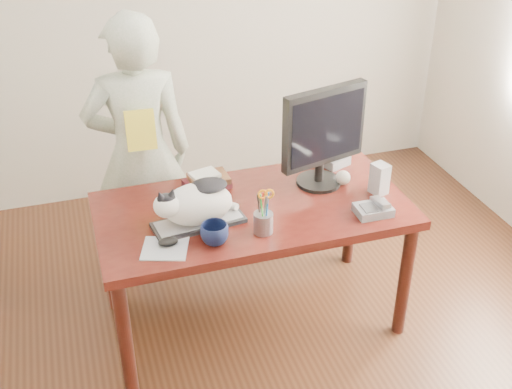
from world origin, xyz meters
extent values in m
plane|color=silver|center=(0.00, 2.25, 1.35)|extent=(4.00, 0.00, 4.00)
cube|color=black|center=(0.00, 0.60, 0.72)|extent=(1.60, 0.80, 0.05)
cylinder|color=black|center=(-0.74, 0.26, 0.35)|extent=(0.07, 0.07, 0.70)
cylinder|color=black|center=(0.74, 0.26, 0.35)|extent=(0.07, 0.07, 0.70)
cylinder|color=black|center=(-0.74, 0.94, 0.35)|extent=(0.07, 0.07, 0.70)
cylinder|color=black|center=(0.74, 0.94, 0.35)|extent=(0.07, 0.07, 0.70)
cube|color=black|center=(0.00, 0.96, 0.40)|extent=(1.45, 0.03, 0.50)
cube|color=black|center=(-0.30, 0.52, 0.76)|extent=(0.47, 0.23, 0.02)
cube|color=#9D9DA1|center=(-0.30, 0.52, 0.77)|extent=(0.44, 0.19, 0.01)
ellipsoid|color=white|center=(-0.30, 0.52, 0.87)|extent=(0.37, 0.25, 0.21)
ellipsoid|color=white|center=(-0.46, 0.48, 0.91)|extent=(0.14, 0.13, 0.12)
ellipsoid|color=black|center=(-0.46, 0.48, 0.95)|extent=(0.10, 0.09, 0.04)
cone|color=black|center=(-0.49, 0.47, 0.98)|extent=(0.07, 0.06, 0.07)
cone|color=black|center=(-0.43, 0.47, 0.98)|extent=(0.06, 0.06, 0.07)
ellipsoid|color=black|center=(-0.24, 0.53, 0.96)|extent=(0.20, 0.17, 0.04)
cylinder|color=white|center=(-0.15, 0.59, 0.80)|extent=(0.12, 0.14, 0.05)
cylinder|color=black|center=(0.41, 0.72, 0.76)|extent=(0.29, 0.29, 0.02)
cylinder|color=black|center=(0.41, 0.72, 0.82)|extent=(0.06, 0.06, 0.11)
cube|color=black|center=(0.42, 0.70, 1.10)|extent=(0.49, 0.18, 0.42)
cube|color=black|center=(0.42, 0.67, 1.10)|extent=(0.43, 0.12, 0.35)
cylinder|color=gray|center=(-0.02, 0.36, 0.80)|extent=(0.10, 0.10, 0.10)
cylinder|color=black|center=(-0.04, 0.38, 0.89)|extent=(0.03, 0.03, 0.16)
cylinder|color=#0B4E9F|center=(-0.01, 0.35, 0.89)|extent=(0.03, 0.03, 0.16)
cylinder|color=#AA1F18|center=(-0.02, 0.38, 0.89)|extent=(0.01, 0.04, 0.16)
cylinder|color=#1A8321|center=(-0.03, 0.35, 0.89)|extent=(0.02, 0.03, 0.16)
cylinder|color=silver|center=(-0.01, 0.36, 0.90)|extent=(0.02, 0.03, 0.12)
cylinder|color=silver|center=(-0.01, 0.36, 0.90)|extent=(0.02, 0.02, 0.12)
torus|color=orange|center=(-0.03, 0.36, 0.96)|extent=(0.05, 0.02, 0.05)
torus|color=orange|center=(0.00, 0.36, 0.96)|extent=(0.05, 0.02, 0.05)
cube|color=#B3BAC0|center=(-0.50, 0.37, 0.75)|extent=(0.26, 0.24, 0.00)
ellipsoid|color=black|center=(-0.48, 0.39, 0.77)|extent=(0.11, 0.09, 0.04)
imported|color=black|center=(-0.27, 0.34, 0.80)|extent=(0.19, 0.19, 0.10)
cube|color=slate|center=(0.56, 0.35, 0.77)|extent=(0.18, 0.13, 0.04)
cube|color=#464649|center=(0.53, 0.34, 0.80)|extent=(0.07, 0.09, 0.01)
cube|color=silver|center=(0.60, 0.36, 0.81)|extent=(0.05, 0.15, 0.05)
cube|color=#A4A4A7|center=(0.68, 0.53, 0.83)|extent=(0.10, 0.10, 0.17)
sphere|color=white|center=(0.53, 0.67, 0.79)|extent=(0.08, 0.08, 0.08)
cube|color=#50151C|center=(-0.18, 0.87, 0.77)|extent=(0.25, 0.21, 0.04)
cube|color=#4F301B|center=(-0.17, 0.86, 0.80)|extent=(0.21, 0.17, 0.03)
cube|color=white|center=(-0.19, 0.87, 0.83)|extent=(0.17, 0.15, 0.02)
cube|color=slate|center=(0.57, 0.93, 0.78)|extent=(0.21, 0.23, 0.05)
cube|color=#464649|center=(0.58, 0.90, 0.81)|extent=(0.13, 0.13, 0.01)
imported|color=white|center=(-0.48, 1.22, 0.82)|extent=(0.62, 0.42, 1.64)
cube|color=yellow|center=(-0.48, 1.05, 1.05)|extent=(0.16, 0.10, 0.22)
camera|label=1|loc=(-0.83, -2.07, 2.49)|focal=45.00mm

